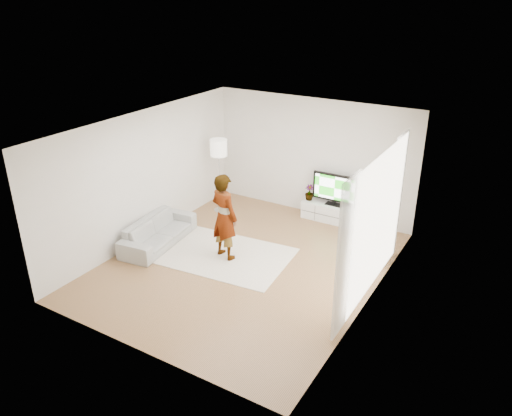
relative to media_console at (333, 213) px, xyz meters
The scene contains 17 objects.
floor 2.86m from the media_console, 104.03° to the right, with size 6.00×6.00×0.00m, color #AD754E.
ceiling 3.85m from the media_console, 104.03° to the right, with size 6.00×6.00×0.00m, color white.
wall_left 4.39m from the media_console, 139.09° to the right, with size 0.02×6.00×2.80m, color silver.
wall_right 3.51m from the media_console, 56.80° to the right, with size 0.02×6.00×2.80m, color silver.
wall_back 1.40m from the media_console, 161.21° to the left, with size 5.00×0.02×2.80m, color silver.
wall_front 5.93m from the media_console, 96.83° to the right, with size 5.00×0.02×2.80m, color silver.
window 3.29m from the media_console, 54.02° to the right, with size 0.01×2.60×2.50m, color white.
curtain_near 4.29m from the media_console, 65.58° to the right, with size 0.04×0.70×2.60m, color white.
curtain_far 2.36m from the media_console, 34.28° to the right, with size 0.04×0.70×2.60m, color white.
media_console is the anchor object (origin of this frame).
television 0.61m from the media_console, 90.00° to the left, with size 1.08×0.21×0.75m.
game_console 0.72m from the media_console, ahead, with size 0.07×0.18×0.24m.
potted_plant 0.74m from the media_console, behind, with size 0.21×0.21×0.38m, color #3F7238.
rug 2.94m from the media_console, 114.59° to the right, with size 2.53×1.82×0.01m, color white.
player 3.04m from the media_console, 114.46° to the right, with size 0.65×0.43×1.79m, color #334772.
sofa 4.05m from the media_console, 133.12° to the right, with size 1.95×0.76×0.57m, color #AAAAA5.
floor_lamp 3.06m from the media_console, 162.38° to the right, with size 0.40×0.40×1.81m.
Camera 1 is at (4.58, -7.30, 5.08)m, focal length 35.00 mm.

